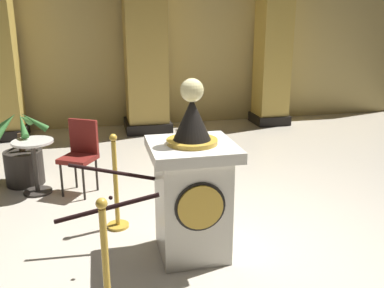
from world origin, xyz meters
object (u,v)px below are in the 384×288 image
Objects in this scene: stanchion_near at (116,195)px; cafe_table at (34,160)px; potted_palm_left at (24,161)px; cafe_chair_red at (81,150)px; pedestal_clock at (192,188)px; stanchion_far at (107,287)px.

stanchion_near is 1.48× the size of cafe_table.
stanchion_near is 1.01× the size of potted_palm_left.
stanchion_near reaches higher than cafe_table.
cafe_table is 0.61m from cafe_chair_red.
cafe_chair_red is (0.59, -0.08, 0.12)m from cafe_table.
pedestal_clock is at bearing -48.81° from cafe_table.
pedestal_clock is at bearing -59.46° from cafe_chair_red.
stanchion_near reaches higher than stanchion_far.
potted_palm_left is at bearing 126.76° from stanchion_near.
cafe_chair_red is (-1.06, 1.80, -0.10)m from pedestal_clock.
stanchion_near reaches higher than cafe_chair_red.
cafe_chair_red reaches higher than cafe_table.
potted_palm_left is at bearing 118.02° from cafe_table.
stanchion_near is 1.10× the size of cafe_chair_red.
stanchion_near is at bearing 134.45° from pedestal_clock.
potted_palm_left is 1.46× the size of cafe_table.
pedestal_clock is 1.01m from stanchion_near.
cafe_table is 0.75× the size of cafe_chair_red.
cafe_chair_red is at bearing 94.98° from stanchion_far.
cafe_table is at bearing 131.19° from pedestal_clock.
cafe_table is at bearing 129.16° from stanchion_near.
stanchion_far is (-0.83, -0.91, -0.30)m from pedestal_clock.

